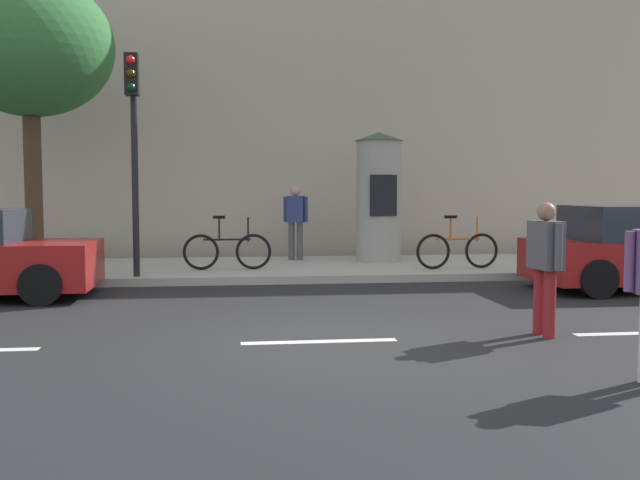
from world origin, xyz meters
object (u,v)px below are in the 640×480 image
pedestrian_in_dark_shirt (545,258)px  bicycle_leaning (227,250)px  pedestrian_tallest (296,217)px  bicycle_upright (458,250)px  traffic_light (133,127)px  street_tree (29,47)px  poster_column (379,196)px

pedestrian_in_dark_shirt → bicycle_leaning: 7.35m
pedestrian_tallest → bicycle_upright: 3.87m
traffic_light → bicycle_upright: traffic_light is taller
pedestrian_in_dark_shirt → pedestrian_tallest: bearing=105.7°
street_tree → bicycle_leaning: 5.50m
street_tree → pedestrian_in_dark_shirt: bearing=-40.7°
pedestrian_tallest → bicycle_upright: size_ratio=0.96×
street_tree → pedestrian_tallest: size_ratio=3.39×
poster_column → pedestrian_tallest: poster_column is taller
pedestrian_tallest → traffic_light: bearing=-138.3°
poster_column → bicycle_upright: 2.41m
traffic_light → poster_column: size_ratio=1.39×
street_tree → pedestrian_in_dark_shirt: 10.64m
traffic_light → poster_column: (5.04, 2.37, -1.27)m
street_tree → bicycle_leaning: (3.78, -0.27, -3.98)m
pedestrian_in_dark_shirt → bicycle_leaning: size_ratio=0.90×
traffic_light → bicycle_leaning: traffic_light is taller
street_tree → bicycle_upright: street_tree is taller
pedestrian_tallest → bicycle_upright: bearing=-35.2°
poster_column → bicycle_leaning: bearing=-158.4°
street_tree → pedestrian_tallest: (5.32, 1.56, -3.38)m
traffic_light → bicycle_leaning: bearing=31.8°
poster_column → bicycle_upright: (1.29, -1.72, -1.08)m
traffic_light → pedestrian_in_dark_shirt: size_ratio=2.53×
street_tree → bicycle_leaning: size_ratio=3.26×
bicycle_upright → bicycle_leaning: bearing=175.3°
street_tree → bicycle_upright: 9.36m
street_tree → pedestrian_tallest: bearing=16.3°
bicycle_leaning → pedestrian_tallest: bearing=49.8°
bicycle_leaning → poster_column: bearing=21.6°
traffic_light → bicycle_leaning: size_ratio=2.28×
street_tree → traffic_light: bearing=-31.4°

